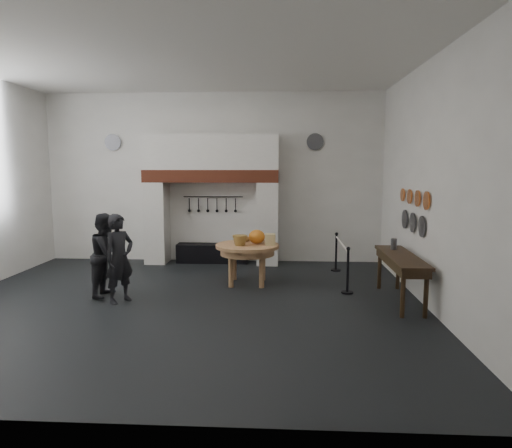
# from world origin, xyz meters

# --- Properties ---
(floor) EXTENTS (9.00, 8.00, 0.02)m
(floor) POSITION_xyz_m (0.00, 0.00, 0.00)
(floor) COLOR black
(floor) RESTS_ON ground
(ceiling) EXTENTS (9.00, 8.00, 0.02)m
(ceiling) POSITION_xyz_m (0.00, 0.00, 4.50)
(ceiling) COLOR silver
(ceiling) RESTS_ON wall_back
(wall_back) EXTENTS (9.00, 0.02, 4.50)m
(wall_back) POSITION_xyz_m (0.00, 4.00, 2.25)
(wall_back) COLOR white
(wall_back) RESTS_ON floor
(wall_front) EXTENTS (9.00, 0.02, 4.50)m
(wall_front) POSITION_xyz_m (0.00, -4.00, 2.25)
(wall_front) COLOR white
(wall_front) RESTS_ON floor
(wall_right) EXTENTS (0.02, 8.00, 4.50)m
(wall_right) POSITION_xyz_m (4.50, 0.00, 2.25)
(wall_right) COLOR white
(wall_right) RESTS_ON floor
(chimney_pier_left) EXTENTS (0.55, 0.70, 2.15)m
(chimney_pier_left) POSITION_xyz_m (-1.48, 3.65, 1.07)
(chimney_pier_left) COLOR silver
(chimney_pier_left) RESTS_ON floor
(chimney_pier_right) EXTENTS (0.55, 0.70, 2.15)m
(chimney_pier_right) POSITION_xyz_m (1.48, 3.65, 1.07)
(chimney_pier_right) COLOR silver
(chimney_pier_right) RESTS_ON floor
(hearth_brick_band) EXTENTS (3.50, 0.72, 0.32)m
(hearth_brick_band) POSITION_xyz_m (0.00, 3.65, 2.31)
(hearth_brick_band) COLOR #9E442B
(hearth_brick_band) RESTS_ON chimney_pier_left
(chimney_hood) EXTENTS (3.50, 0.70, 0.90)m
(chimney_hood) POSITION_xyz_m (0.00, 3.65, 2.92)
(chimney_hood) COLOR silver
(chimney_hood) RESTS_ON hearth_brick_band
(iron_range) EXTENTS (1.90, 0.45, 0.50)m
(iron_range) POSITION_xyz_m (0.00, 3.72, 0.25)
(iron_range) COLOR black
(iron_range) RESTS_ON floor
(utensil_rail) EXTENTS (1.60, 0.02, 0.02)m
(utensil_rail) POSITION_xyz_m (0.00, 3.92, 1.75)
(utensil_rail) COLOR black
(utensil_rail) RESTS_ON wall_back
(work_table) EXTENTS (1.45, 1.45, 0.07)m
(work_table) POSITION_xyz_m (1.10, 1.56, 0.84)
(work_table) COLOR tan
(work_table) RESTS_ON floor
(pumpkin) EXTENTS (0.36, 0.36, 0.31)m
(pumpkin) POSITION_xyz_m (1.30, 1.66, 1.03)
(pumpkin) COLOR #D4621E
(pumpkin) RESTS_ON work_table
(cheese_block_big) EXTENTS (0.22, 0.22, 0.24)m
(cheese_block_big) POSITION_xyz_m (1.60, 1.51, 0.99)
(cheese_block_big) COLOR #CFB97C
(cheese_block_big) RESTS_ON work_table
(cheese_block_small) EXTENTS (0.18, 0.18, 0.20)m
(cheese_block_small) POSITION_xyz_m (1.58, 1.81, 0.97)
(cheese_block_small) COLOR #F0E58F
(cheese_block_small) RESTS_ON work_table
(wicker_basket) EXTENTS (0.34, 0.34, 0.22)m
(wicker_basket) POSITION_xyz_m (0.95, 1.41, 0.98)
(wicker_basket) COLOR olive
(wicker_basket) RESTS_ON work_table
(bread_loaf) EXTENTS (0.31, 0.18, 0.13)m
(bread_loaf) POSITION_xyz_m (1.00, 1.91, 0.94)
(bread_loaf) COLOR #AC753D
(bread_loaf) RESTS_ON work_table
(visitor_near) EXTENTS (0.68, 0.73, 1.69)m
(visitor_near) POSITION_xyz_m (-1.22, 0.08, 0.84)
(visitor_near) COLOR black
(visitor_near) RESTS_ON floor
(visitor_far) EXTENTS (0.67, 0.84, 1.65)m
(visitor_far) POSITION_xyz_m (-1.62, 0.48, 0.83)
(visitor_far) COLOR black
(visitor_far) RESTS_ON floor
(side_table) EXTENTS (0.55, 2.20, 0.06)m
(side_table) POSITION_xyz_m (4.10, 0.39, 0.87)
(side_table) COLOR #352613
(side_table) RESTS_ON floor
(pewter_jug) EXTENTS (0.12, 0.12, 0.22)m
(pewter_jug) POSITION_xyz_m (4.10, 0.99, 1.01)
(pewter_jug) COLOR #515256
(pewter_jug) RESTS_ON side_table
(copper_pan_a) EXTENTS (0.03, 0.34, 0.34)m
(copper_pan_a) POSITION_xyz_m (4.46, 0.20, 1.95)
(copper_pan_a) COLOR #C6662D
(copper_pan_a) RESTS_ON wall_right
(copper_pan_b) EXTENTS (0.03, 0.32, 0.32)m
(copper_pan_b) POSITION_xyz_m (4.46, 0.75, 1.95)
(copper_pan_b) COLOR #C6662D
(copper_pan_b) RESTS_ON wall_right
(copper_pan_c) EXTENTS (0.03, 0.30, 0.30)m
(copper_pan_c) POSITION_xyz_m (4.46, 1.30, 1.95)
(copper_pan_c) COLOR #C6662D
(copper_pan_c) RESTS_ON wall_right
(copper_pan_d) EXTENTS (0.03, 0.28, 0.28)m
(copper_pan_d) POSITION_xyz_m (4.46, 1.85, 1.95)
(copper_pan_d) COLOR #C6662D
(copper_pan_d) RESTS_ON wall_right
(pewter_plate_left) EXTENTS (0.03, 0.40, 0.40)m
(pewter_plate_left) POSITION_xyz_m (4.46, 0.40, 1.45)
(pewter_plate_left) COLOR #4C4C51
(pewter_plate_left) RESTS_ON wall_right
(pewter_plate_mid) EXTENTS (0.03, 0.40, 0.40)m
(pewter_plate_mid) POSITION_xyz_m (4.46, 1.00, 1.45)
(pewter_plate_mid) COLOR #4C4C51
(pewter_plate_mid) RESTS_ON wall_right
(pewter_plate_right) EXTENTS (0.03, 0.40, 0.40)m
(pewter_plate_right) POSITION_xyz_m (4.46, 1.60, 1.45)
(pewter_plate_right) COLOR #4C4C51
(pewter_plate_right) RESTS_ON wall_right
(pewter_plate_back_left) EXTENTS (0.44, 0.03, 0.44)m
(pewter_plate_back_left) POSITION_xyz_m (-2.70, 3.96, 3.20)
(pewter_plate_back_left) COLOR #4C4C51
(pewter_plate_back_left) RESTS_ON wall_back
(pewter_plate_back_right) EXTENTS (0.44, 0.03, 0.44)m
(pewter_plate_back_right) POSITION_xyz_m (2.70, 3.96, 3.20)
(pewter_plate_back_right) COLOR #4C4C51
(pewter_plate_back_right) RESTS_ON wall_back
(barrier_post_near) EXTENTS (0.05, 0.05, 0.90)m
(barrier_post_near) POSITION_xyz_m (3.19, 0.92, 0.45)
(barrier_post_near) COLOR black
(barrier_post_near) RESTS_ON floor
(barrier_post_far) EXTENTS (0.05, 0.05, 0.90)m
(barrier_post_far) POSITION_xyz_m (3.19, 2.92, 0.45)
(barrier_post_far) COLOR black
(barrier_post_far) RESTS_ON floor
(barrier_rope) EXTENTS (0.04, 2.00, 0.04)m
(barrier_rope) POSITION_xyz_m (3.19, 1.92, 0.85)
(barrier_rope) COLOR white
(barrier_rope) RESTS_ON barrier_post_near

